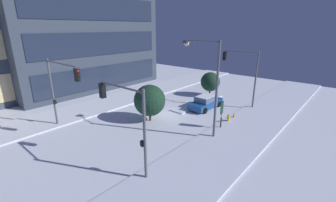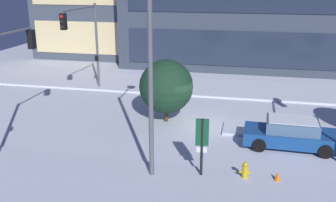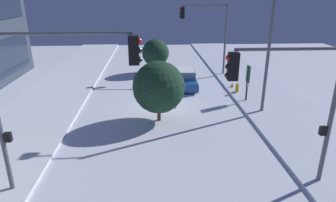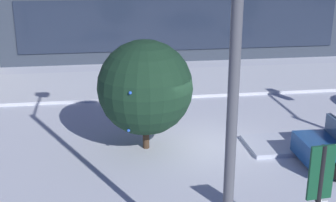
% 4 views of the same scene
% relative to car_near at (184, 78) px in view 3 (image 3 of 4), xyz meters
% --- Properties ---
extents(ground, '(52.00, 52.00, 0.00)m').
position_rel_car_near_xyz_m(ground, '(-4.99, 2.07, -0.71)').
color(ground, silver).
extents(curb_strip_near, '(52.00, 5.20, 0.14)m').
position_rel_car_near_xyz_m(curb_strip_near, '(-4.99, -6.00, -0.64)').
color(curb_strip_near, silver).
rests_on(curb_strip_near, ground).
extents(curb_strip_far, '(52.00, 5.20, 0.14)m').
position_rel_car_near_xyz_m(curb_strip_far, '(-4.99, 10.13, -0.64)').
color(curb_strip_far, silver).
rests_on(curb_strip_far, ground).
extents(median_strip, '(9.00, 1.80, 0.14)m').
position_rel_car_near_xyz_m(median_strip, '(1.00, 1.70, -0.64)').
color(median_strip, silver).
rests_on(median_strip, ground).
extents(car_near, '(4.79, 2.20, 1.49)m').
position_rel_car_near_xyz_m(car_near, '(0.00, 0.00, 0.00)').
color(car_near, '#19478C').
rests_on(car_near, ground).
extents(traffic_light_corner_far_left, '(0.32, 5.42, 6.40)m').
position_rel_car_near_xyz_m(traffic_light_corner_far_left, '(-13.58, 6.28, 3.72)').
color(traffic_light_corner_far_left, '#565960').
rests_on(traffic_light_corner_far_left, ground).
extents(traffic_light_corner_near_right, '(0.32, 4.39, 6.55)m').
position_rel_car_near_xyz_m(traffic_light_corner_near_right, '(3.51, -2.54, 3.84)').
color(traffic_light_corner_near_right, '#565960').
rests_on(traffic_light_corner_near_right, ground).
extents(traffic_light_corner_near_left, '(0.32, 4.37, 5.83)m').
position_rel_car_near_xyz_m(traffic_light_corner_near_left, '(-13.74, -2.51, 3.30)').
color(traffic_light_corner_near_left, '#565960').
rests_on(traffic_light_corner_near_left, ground).
extents(street_lamp_arched, '(0.56, 3.35, 8.17)m').
position_rel_car_near_xyz_m(street_lamp_arched, '(-6.07, -3.66, 4.59)').
color(street_lamp_arched, '#565960').
rests_on(street_lamp_arched, ground).
extents(fire_hydrant, '(0.48, 0.26, 0.85)m').
position_rel_car_near_xyz_m(fire_hydrant, '(-2.16, -3.96, -0.30)').
color(fire_hydrant, gold).
rests_on(fire_hydrant, ground).
extents(parking_info_sign, '(0.55, 0.12, 2.67)m').
position_rel_car_near_xyz_m(parking_info_sign, '(-3.99, -4.11, 0.97)').
color(parking_info_sign, black).
rests_on(parking_info_sign, ground).
extents(decorated_tree_median, '(3.14, 3.14, 3.72)m').
position_rel_car_near_xyz_m(decorated_tree_median, '(-6.92, 2.27, 1.43)').
color(decorated_tree_median, '#473323').
rests_on(decorated_tree_median, ground).
extents(decorated_tree_right_of_median, '(2.61, 2.61, 3.29)m').
position_rel_car_near_xyz_m(decorated_tree_right_of_median, '(4.67, 2.26, 1.27)').
color(decorated_tree_right_of_median, '#473323').
rests_on(decorated_tree_right_of_median, ground).
extents(construction_cone, '(0.36, 0.36, 0.55)m').
position_rel_car_near_xyz_m(construction_cone, '(-0.83, -3.93, -0.44)').
color(construction_cone, orange).
rests_on(construction_cone, ground).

